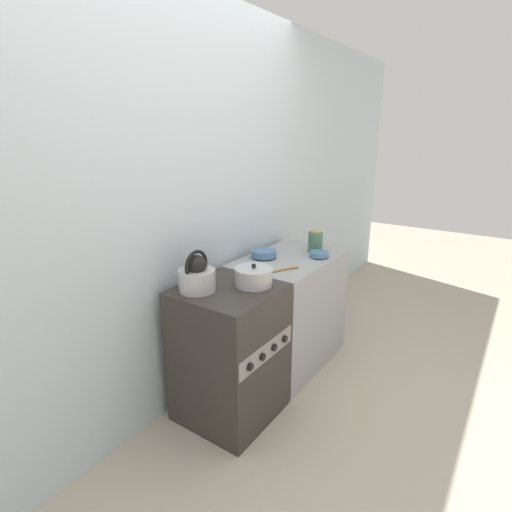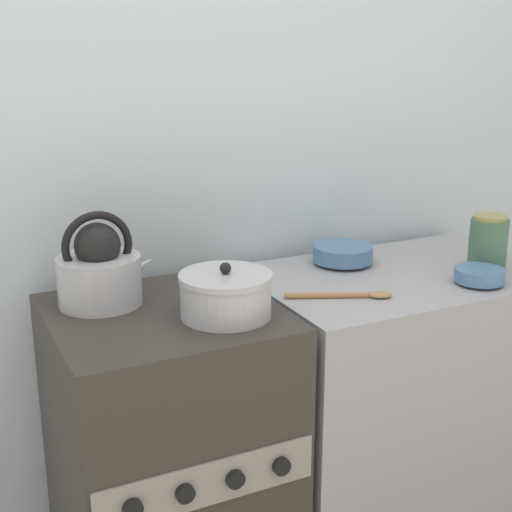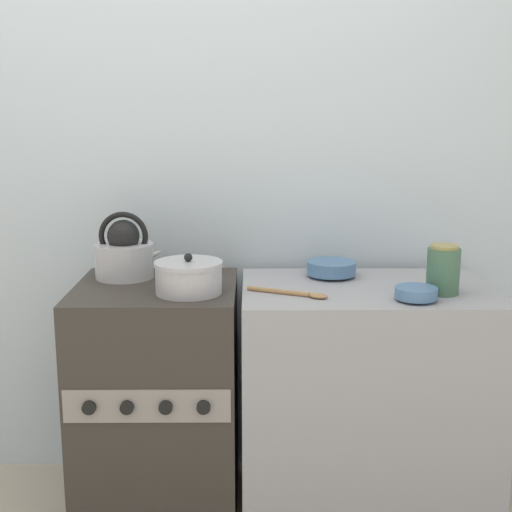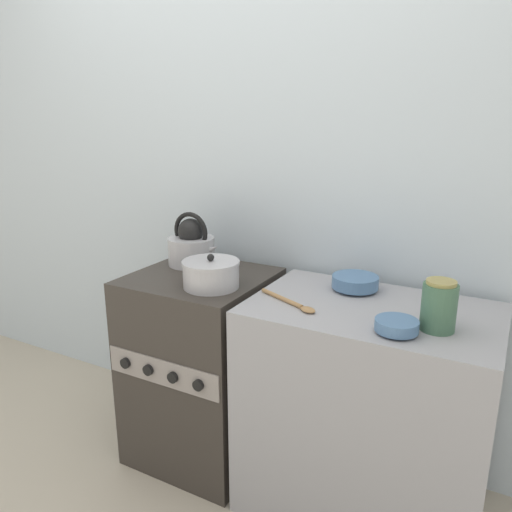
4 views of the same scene
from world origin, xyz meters
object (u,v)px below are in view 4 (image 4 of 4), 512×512
at_px(small_ceramic_bowl, 397,326).
at_px(storage_jar, 439,306).
at_px(stove, 202,366).
at_px(cooking_pot, 211,274).
at_px(enamel_bowl, 355,282).
at_px(kettle, 192,246).

relative_size(small_ceramic_bowl, storage_jar, 0.83).
bearing_deg(stove, cooking_pot, -37.86).
distance_m(enamel_bowl, storage_jar, 0.42).
height_order(enamel_bowl, small_ceramic_bowl, enamel_bowl).
height_order(cooking_pot, storage_jar, storage_jar).
bearing_deg(enamel_bowl, kettle, -176.81).
distance_m(enamel_bowl, small_ceramic_bowl, 0.40).
bearing_deg(cooking_pot, small_ceramic_bowl, -5.05).
xyz_separation_m(cooking_pot, storage_jar, (0.85, 0.02, 0.02)).
bearing_deg(storage_jar, small_ceramic_bowl, -141.06).
height_order(stove, storage_jar, storage_jar).
height_order(kettle, storage_jar, kettle).
xyz_separation_m(small_ceramic_bowl, storage_jar, (0.11, 0.09, 0.06)).
bearing_deg(storage_jar, enamel_bowl, 145.55).
relative_size(stove, cooking_pot, 3.77).
relative_size(enamel_bowl, small_ceramic_bowl, 1.32).
height_order(stove, enamel_bowl, enamel_bowl).
relative_size(kettle, cooking_pot, 1.14).
bearing_deg(stove, enamel_bowl, 14.55).
bearing_deg(kettle, small_ceramic_bowl, -16.01).
distance_m(cooking_pot, enamel_bowl, 0.56).
bearing_deg(enamel_bowl, cooking_pot, -152.61).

